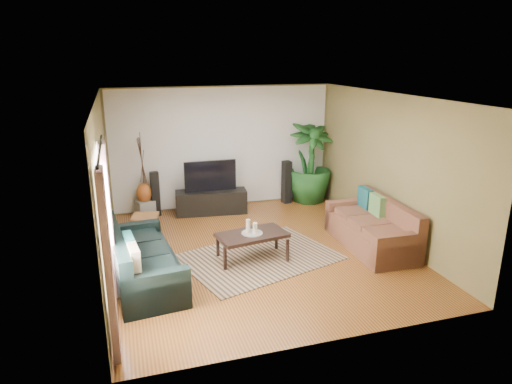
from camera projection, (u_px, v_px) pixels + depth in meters
name	position (u px, v px, depth m)	size (l,w,h in m)	color
floor	(259.00, 252.00, 8.06)	(5.50, 5.50, 0.00)	brown
ceiling	(260.00, 97.00, 7.28)	(5.50, 5.50, 0.00)	white
wall_back	(223.00, 148.00, 10.19)	(5.00, 5.00, 0.00)	olive
wall_front	(332.00, 239.00, 5.15)	(5.00, 5.00, 0.00)	olive
wall_left	(104.00, 191.00, 6.98)	(5.50, 5.50, 0.00)	olive
wall_right	(389.00, 168.00, 8.36)	(5.50, 5.50, 0.00)	olive
backwall_panel	(223.00, 148.00, 10.18)	(4.90, 4.90, 0.00)	white
window_pane	(103.00, 223.00, 5.50)	(1.80, 1.80, 0.00)	white
curtain_near	(109.00, 268.00, 4.90)	(0.08, 0.35, 2.20)	gray
curtain_far	(109.00, 221.00, 6.27)	(0.08, 0.35, 2.20)	gray
curtain_rod	(100.00, 149.00, 5.25)	(0.03, 0.03, 1.90)	black
sofa_left	(143.00, 255.00, 6.91)	(2.15, 0.92, 0.85)	black
sofa_right	(371.00, 224.00, 8.17)	(2.00, 0.90, 0.85)	brown
area_rug	(259.00, 257.00, 7.84)	(2.53, 1.79, 0.01)	#9F7E5D
coffee_table	(252.00, 246.00, 7.71)	(1.15, 0.63, 0.47)	black
candle_tray	(252.00, 233.00, 7.64)	(0.35, 0.35, 0.02)	gray
candle_tall	(248.00, 226.00, 7.62)	(0.07, 0.07, 0.23)	beige
candle_mid	(255.00, 228.00, 7.59)	(0.07, 0.07, 0.18)	beige
candle_short	(255.00, 227.00, 7.69)	(0.07, 0.07, 0.15)	white
tv_stand	(211.00, 202.00, 9.96)	(1.53, 0.46, 0.51)	black
television	(210.00, 176.00, 9.81)	(1.12, 0.06, 0.66)	black
speaker_left	(155.00, 194.00, 9.78)	(0.17, 0.19, 0.96)	black
speaker_right	(287.00, 182.00, 10.60)	(0.18, 0.20, 0.99)	black
potted_plant	(310.00, 162.00, 10.63)	(1.05, 1.05, 1.87)	#17471A
plant_pot	(308.00, 195.00, 10.87)	(0.35, 0.35, 0.27)	black
pedestal	(145.00, 208.00, 9.80)	(0.35, 0.35, 0.35)	gray
vase	(144.00, 193.00, 9.70)	(0.32, 0.32, 0.45)	#9B4B1C
side_table	(146.00, 228.00, 8.48)	(0.47, 0.47, 0.50)	#945E30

